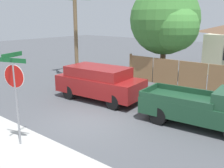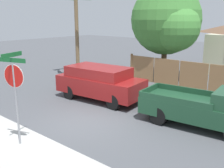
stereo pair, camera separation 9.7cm
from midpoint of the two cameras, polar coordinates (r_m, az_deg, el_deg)
The scene contains 7 objects.
ground_plane at distance 11.57m, azimuth -5.64°, elevation -8.20°, with size 80.00×80.00×0.00m, color #4C4F54.
sidewalk_strip at distance 9.67m, azimuth -21.54°, elevation -13.95°, with size 36.00×3.20×0.01m.
oak_tree at distance 19.53m, azimuth 12.22°, elevation 13.21°, with size 5.28×5.03×6.76m.
palm_tree at distance 20.23m, azimuth -7.72°, elevation 16.85°, with size 3.03×3.24×6.19m.
red_suv at distance 14.25m, azimuth -2.46°, elevation 0.47°, with size 4.95×2.45×1.83m.
orange_pickup at distance 11.36m, azimuth 20.08°, elevation -4.97°, with size 5.00×2.31×1.69m.
stop_sign at distance 9.48m, azimuth -20.20°, elevation 0.28°, with size 1.01×0.91×3.29m.
Camera 2 is at (7.75, -7.36, 4.44)m, focal length 42.00 mm.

